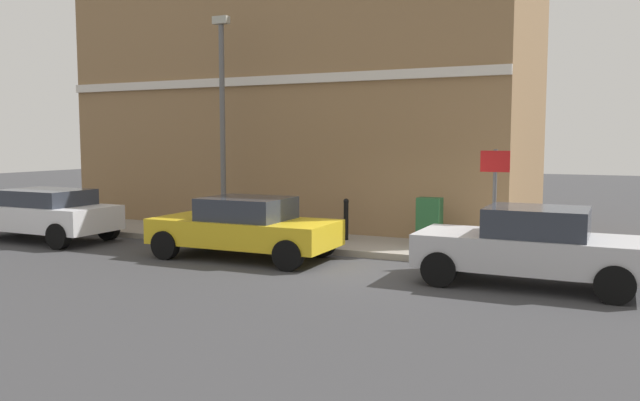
% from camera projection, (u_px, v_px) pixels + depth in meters
% --- Properties ---
extents(ground, '(80.00, 80.00, 0.00)m').
position_uv_depth(ground, '(382.00, 269.00, 13.09)').
color(ground, '#38383A').
extents(sidewalk, '(2.25, 30.00, 0.15)m').
position_uv_depth(sidewalk, '(202.00, 233.00, 17.50)').
color(sidewalk, gray).
rests_on(sidewalk, ground).
extents(corner_building, '(7.54, 13.53, 7.74)m').
position_uv_depth(corner_building, '(318.00, 102.00, 20.98)').
color(corner_building, olive).
rests_on(corner_building, ground).
extents(car_silver, '(1.81, 3.98, 1.43)m').
position_uv_depth(car_silver, '(531.00, 246.00, 11.51)').
color(car_silver, '#B7B7BC').
rests_on(car_silver, ground).
extents(car_yellow, '(1.95, 4.18, 1.37)m').
position_uv_depth(car_yellow, '(245.00, 227.00, 14.18)').
color(car_yellow, gold).
rests_on(car_yellow, ground).
extents(car_white, '(1.88, 4.15, 1.36)m').
position_uv_depth(car_white, '(42.00, 213.00, 16.69)').
color(car_white, silver).
rests_on(car_white, ground).
extents(utility_cabinet, '(0.46, 0.61, 1.15)m').
position_uv_depth(utility_cabinet, '(429.00, 224.00, 14.86)').
color(utility_cabinet, '#1E4C28').
rests_on(utility_cabinet, sidewalk).
extents(bollard_near_cabinet, '(0.14, 0.14, 1.04)m').
position_uv_depth(bollard_near_cabinet, '(346.00, 218.00, 15.86)').
color(bollard_near_cabinet, black).
rests_on(bollard_near_cabinet, sidewalk).
extents(bollard_far_kerb, '(0.14, 0.14, 1.04)m').
position_uv_depth(bollard_far_kerb, '(258.00, 219.00, 15.66)').
color(bollard_far_kerb, black).
rests_on(bollard_far_kerb, sidewalk).
extents(street_sign, '(0.08, 0.60, 2.30)m').
position_uv_depth(street_sign, '(495.00, 187.00, 13.17)').
color(street_sign, '#59595B').
rests_on(street_sign, sidewalk).
extents(lamppost, '(0.20, 0.44, 5.72)m').
position_uv_depth(lamppost, '(222.00, 115.00, 16.93)').
color(lamppost, '#59595B').
rests_on(lamppost, sidewalk).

